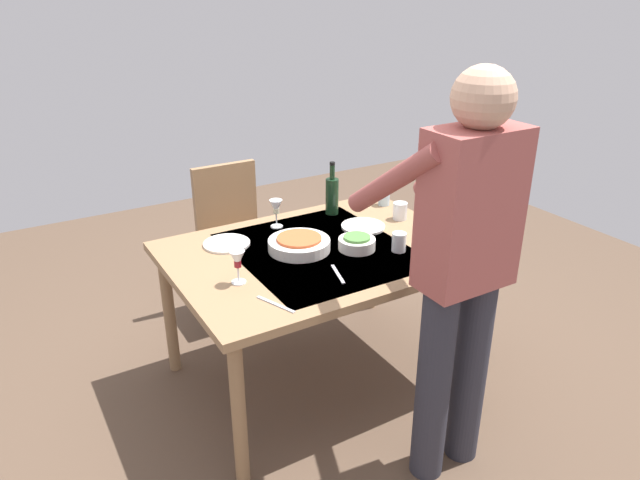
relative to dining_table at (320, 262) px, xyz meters
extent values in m
plane|color=brown|center=(0.00, 0.00, -0.67)|extent=(6.00, 6.00, 0.00)
cube|color=#93704C|center=(0.00, 0.00, 0.05)|extent=(1.43, 1.04, 0.04)
cube|color=#C6AD89|center=(0.00, 0.00, 0.07)|extent=(0.79, 0.89, 0.00)
cylinder|color=#93704C|center=(-0.65, -0.45, -0.32)|extent=(0.06, 0.06, 0.70)
cylinder|color=#93704C|center=(0.65, -0.45, -0.32)|extent=(0.06, 0.06, 0.70)
cylinder|color=#93704C|center=(-0.65, 0.45, -0.32)|extent=(0.06, 0.06, 0.70)
cylinder|color=#93704C|center=(0.65, 0.45, -0.32)|extent=(0.06, 0.06, 0.70)
cube|color=brown|center=(0.08, -0.82, -0.22)|extent=(0.40, 0.40, 0.04)
cube|color=#93704C|center=(0.08, -1.00, 0.03)|extent=(0.40, 0.04, 0.45)
cylinder|color=#93704C|center=(-0.09, -0.99, -0.44)|extent=(0.04, 0.04, 0.43)
cylinder|color=#93704C|center=(0.25, -0.99, -0.44)|extent=(0.04, 0.04, 0.43)
cylinder|color=#93704C|center=(-0.09, -0.65, -0.44)|extent=(0.04, 0.04, 0.43)
cylinder|color=#93704C|center=(0.25, -0.65, -0.44)|extent=(0.04, 0.04, 0.43)
cylinder|color=#2D2D38|center=(-0.05, 0.80, -0.23)|extent=(0.14, 0.14, 0.88)
cylinder|color=#2D2D38|center=(-0.25, 0.80, -0.23)|extent=(0.14, 0.14, 0.88)
cube|color=#9E4C47|center=(-0.15, 0.80, 0.51)|extent=(0.36, 0.20, 0.60)
sphere|color=tan|center=(-0.15, 0.80, 0.91)|extent=(0.22, 0.22, 0.22)
cylinder|color=#9E4C47|center=(0.02, 0.56, 0.58)|extent=(0.08, 0.52, 0.40)
cylinder|color=#9E4C47|center=(-0.33, 0.56, 0.58)|extent=(0.08, 0.52, 0.40)
cylinder|color=black|center=(-0.30, -0.38, 0.17)|extent=(0.07, 0.07, 0.20)
cylinder|color=black|center=(-0.30, -0.38, 0.31)|extent=(0.03, 0.03, 0.08)
cylinder|color=black|center=(-0.30, -0.38, 0.36)|extent=(0.03, 0.03, 0.02)
cylinder|color=white|center=(0.05, -0.36, 0.07)|extent=(0.06, 0.06, 0.01)
cylinder|color=white|center=(0.05, -0.36, 0.11)|extent=(0.01, 0.01, 0.07)
cone|color=white|center=(0.05, -0.36, 0.18)|extent=(0.07, 0.07, 0.07)
cylinder|color=beige|center=(0.05, -0.36, 0.16)|extent=(0.03, 0.03, 0.03)
cylinder|color=white|center=(0.48, 0.11, 0.07)|extent=(0.06, 0.06, 0.01)
cylinder|color=white|center=(0.48, 0.11, 0.11)|extent=(0.01, 0.01, 0.07)
cone|color=white|center=(0.48, 0.11, 0.18)|extent=(0.07, 0.07, 0.07)
cylinder|color=maroon|center=(0.48, 0.11, 0.16)|extent=(0.03, 0.03, 0.03)
cylinder|color=silver|center=(-0.57, -0.12, 0.12)|extent=(0.08, 0.08, 0.09)
cylinder|color=silver|center=(-0.32, 0.21, 0.12)|extent=(0.07, 0.07, 0.09)
cylinder|color=silver|center=(-0.63, -0.34, 0.12)|extent=(0.07, 0.07, 0.10)
cylinder|color=white|center=(0.09, -0.04, 0.10)|extent=(0.30, 0.30, 0.05)
cylinder|color=#C6562D|center=(0.09, -0.04, 0.12)|extent=(0.22, 0.22, 0.03)
cylinder|color=white|center=(-0.16, 0.09, 0.10)|extent=(0.18, 0.18, 0.05)
cylinder|color=#4C843D|center=(-0.16, 0.09, 0.12)|extent=(0.13, 0.13, 0.03)
cylinder|color=white|center=(-0.34, -0.12, 0.08)|extent=(0.23, 0.23, 0.01)
cylinder|color=white|center=(0.37, -0.28, 0.08)|extent=(0.23, 0.23, 0.01)
cube|color=silver|center=(0.42, 0.36, 0.07)|extent=(0.08, 0.19, 0.00)
cube|color=silver|center=(0.07, 0.27, 0.07)|extent=(0.06, 0.18, 0.00)
camera|label=1|loc=(1.32, 2.22, 1.27)|focal=33.06mm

